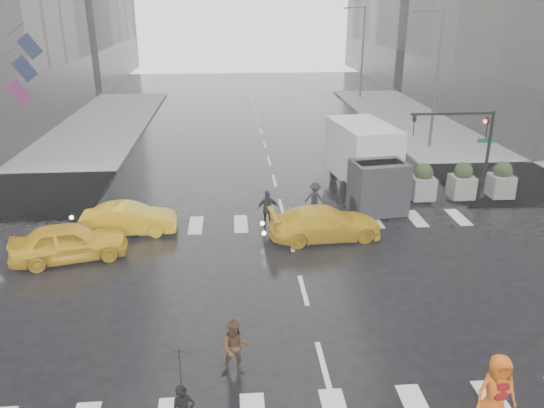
{
  "coord_description": "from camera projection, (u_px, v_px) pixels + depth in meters",
  "views": [
    {
      "loc": [
        -2.34,
        -15.8,
        9.26
      ],
      "look_at": [
        -0.92,
        2.0,
        2.44
      ],
      "focal_mm": 35.0,
      "sensor_mm": 36.0,
      "label": 1
    }
  ],
  "objects": [
    {
      "name": "flag_cluster",
      "position": [
        19.0,
        65.0,
        32.29
      ],
      "size": [
        2.87,
        3.06,
        4.69
      ],
      "color": "#59595B",
      "rests_on": "ground"
    },
    {
      "name": "pedestrian_far_a",
      "position": [
        268.0,
        209.0,
        23.08
      ],
      "size": [
        1.03,
        0.69,
        1.67
      ],
      "primitive_type": "imported",
      "rotation": [
        0.0,
        0.0,
        3.24
      ],
      "color": "black",
      "rests_on": "ground"
    },
    {
      "name": "taxi_mid",
      "position": [
        129.0,
        219.0,
        22.46
      ],
      "size": [
        4.01,
        1.57,
        1.3
      ],
      "primitive_type": "imported",
      "rotation": [
        0.0,
        0.0,
        1.62
      ],
      "color": "#E7AE0C",
      "rests_on": "ground"
    },
    {
      "name": "planter_east",
      "position": [
        501.0,
        180.0,
        26.3
      ],
      "size": [
        1.1,
        1.1,
        1.8
      ],
      "color": "gray",
      "rests_on": "ground"
    },
    {
      "name": "road_markings",
      "position": [
        303.0,
        290.0,
        18.19
      ],
      "size": [
        18.0,
        48.0,
        0.01
      ],
      "primitive_type": null,
      "color": "silver",
      "rests_on": "ground"
    },
    {
      "name": "pedestrian_orange",
      "position": [
        496.0,
        392.0,
        12.04
      ],
      "size": [
        0.95,
        0.63,
        1.92
      ],
      "rotation": [
        0.0,
        0.0,
        0.02
      ],
      "color": "#D65A0F",
      "rests_on": "ground"
    },
    {
      "name": "ground",
      "position": [
        303.0,
        290.0,
        18.19
      ],
      "size": [
        120.0,
        120.0,
        0.0
      ],
      "primitive_type": "plane",
      "color": "black",
      "rests_on": "ground"
    },
    {
      "name": "traffic_signal_pole",
      "position": [
        470.0,
        138.0,
        25.17
      ],
      "size": [
        4.45,
        0.42,
        4.5
      ],
      "color": "black",
      "rests_on": "ground"
    },
    {
      "name": "street_lamp_far",
      "position": [
        361.0,
        48.0,
        52.62
      ],
      "size": [
        2.15,
        0.22,
        9.0
      ],
      "color": "#59595B",
      "rests_on": "ground"
    },
    {
      "name": "pedestrian_black",
      "position": [
        181.0,
        379.0,
        11.39
      ],
      "size": [
        1.21,
        1.22,
        2.43
      ],
      "rotation": [
        0.0,
        0.0,
        0.3
      ],
      "color": "black",
      "rests_on": "ground"
    },
    {
      "name": "box_truck",
      "position": [
        366.0,
        160.0,
        26.39
      ],
      "size": [
        2.49,
        6.65,
        3.53
      ],
      "rotation": [
        0.0,
        0.0,
        0.13
      ],
      "color": "silver",
      "rests_on": "ground"
    },
    {
      "name": "taxi_front",
      "position": [
        69.0,
        242.0,
        20.14
      ],
      "size": [
        4.57,
        2.73,
        1.46
      ],
      "primitive_type": "imported",
      "rotation": [
        0.0,
        0.0,
        1.82
      ],
      "color": "#E7AE0C",
      "rests_on": "ground"
    },
    {
      "name": "pedestrian_far_b",
      "position": [
        315.0,
        199.0,
        24.46
      ],
      "size": [
        1.14,
        0.94,
        1.54
      ],
      "primitive_type": "imported",
      "rotation": [
        0.0,
        0.0,
        2.68
      ],
      "color": "black",
      "rests_on": "ground"
    },
    {
      "name": "taxi_rear",
      "position": [
        325.0,
        223.0,
        21.98
      ],
      "size": [
        4.31,
        2.31,
        1.36
      ],
      "primitive_type": "imported",
      "rotation": [
        0.0,
        0.0,
        1.67
      ],
      "color": "#E7AE0C",
      "rests_on": "ground"
    },
    {
      "name": "planter_west",
      "position": [
        423.0,
        182.0,
        26.0
      ],
      "size": [
        1.1,
        1.1,
        1.8
      ],
      "color": "gray",
      "rests_on": "ground"
    },
    {
      "name": "planter_mid",
      "position": [
        462.0,
        181.0,
        26.15
      ],
      "size": [
        1.1,
        1.1,
        1.8
      ],
      "color": "gray",
      "rests_on": "ground"
    },
    {
      "name": "pedestrian_brown",
      "position": [
        236.0,
        348.0,
        13.86
      ],
      "size": [
        0.79,
        0.62,
        1.6
      ],
      "primitive_type": "imported",
      "rotation": [
        0.0,
        0.0,
        -0.02
      ],
      "color": "#4C2F1B",
      "rests_on": "ground"
    },
    {
      "name": "street_lamp_near",
      "position": [
        435.0,
        74.0,
        34.0
      ],
      "size": [
        2.15,
        0.22,
        9.0
      ],
      "color": "#59595B",
      "rests_on": "ground"
    }
  ]
}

